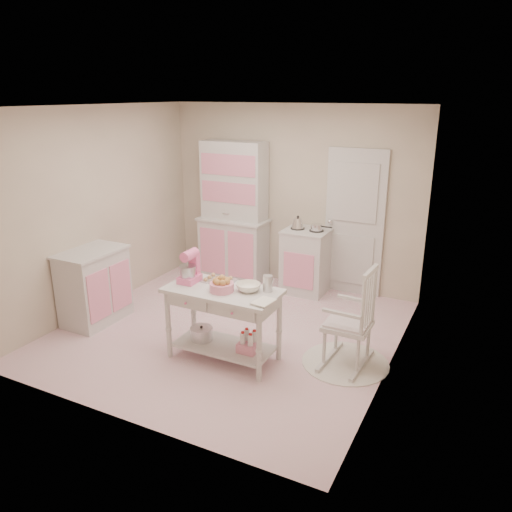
{
  "coord_description": "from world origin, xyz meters",
  "views": [
    {
      "loc": [
        2.72,
        -4.7,
        2.74
      ],
      "look_at": [
        0.4,
        -0.07,
        1.03
      ],
      "focal_mm": 35.0,
      "sensor_mm": 36.0,
      "label": 1
    }
  ],
  "objects_px": {
    "stove": "(306,261)",
    "rocking_chair": "(348,316)",
    "work_table": "(223,324)",
    "bread_basket": "(222,287)",
    "base_cabinet": "(94,286)",
    "stand_mixer": "(189,267)",
    "hutch": "(233,212)"
  },
  "relations": [
    {
      "from": "hutch",
      "to": "stand_mixer",
      "type": "xyz_separation_m",
      "value": [
        0.69,
        -2.21,
        -0.07
      ]
    },
    {
      "from": "work_table",
      "to": "stand_mixer",
      "type": "distance_m",
      "value": 0.71
    },
    {
      "from": "bread_basket",
      "to": "stand_mixer",
      "type": "bearing_deg",
      "value": 170.96
    },
    {
      "from": "hutch",
      "to": "stand_mixer",
      "type": "height_order",
      "value": "hutch"
    },
    {
      "from": "work_table",
      "to": "bread_basket",
      "type": "xyz_separation_m",
      "value": [
        0.02,
        -0.05,
        0.45
      ]
    },
    {
      "from": "work_table",
      "to": "bread_basket",
      "type": "height_order",
      "value": "bread_basket"
    },
    {
      "from": "base_cabinet",
      "to": "bread_basket",
      "type": "bearing_deg",
      "value": -4.37
    },
    {
      "from": "hutch",
      "to": "rocking_chair",
      "type": "bearing_deg",
      "value": -37.07
    },
    {
      "from": "bread_basket",
      "to": "hutch",
      "type": "bearing_deg",
      "value": 116.42
    },
    {
      "from": "work_table",
      "to": "stove",
      "type": "bearing_deg",
      "value": 87.72
    },
    {
      "from": "hutch",
      "to": "base_cabinet",
      "type": "distance_m",
      "value": 2.35
    },
    {
      "from": "work_table",
      "to": "stand_mixer",
      "type": "relative_size",
      "value": 3.53
    },
    {
      "from": "hutch",
      "to": "stove",
      "type": "relative_size",
      "value": 2.26
    },
    {
      "from": "stove",
      "to": "work_table",
      "type": "height_order",
      "value": "stove"
    },
    {
      "from": "base_cabinet",
      "to": "work_table",
      "type": "height_order",
      "value": "base_cabinet"
    },
    {
      "from": "base_cabinet",
      "to": "rocking_chair",
      "type": "relative_size",
      "value": 0.84
    },
    {
      "from": "stove",
      "to": "stand_mixer",
      "type": "relative_size",
      "value": 2.71
    },
    {
      "from": "base_cabinet",
      "to": "rocking_chair",
      "type": "bearing_deg",
      "value": 6.95
    },
    {
      "from": "stove",
      "to": "base_cabinet",
      "type": "xyz_separation_m",
      "value": [
        -1.98,
        -2.08,
        0.0
      ]
    },
    {
      "from": "hutch",
      "to": "work_table",
      "type": "xyz_separation_m",
      "value": [
        1.11,
        -2.23,
        -0.64
      ]
    },
    {
      "from": "hutch",
      "to": "stand_mixer",
      "type": "bearing_deg",
      "value": -72.59
    },
    {
      "from": "hutch",
      "to": "base_cabinet",
      "type": "relative_size",
      "value": 2.26
    },
    {
      "from": "base_cabinet",
      "to": "stand_mixer",
      "type": "xyz_separation_m",
      "value": [
        1.48,
        -0.08,
        0.51
      ]
    },
    {
      "from": "rocking_chair",
      "to": "bread_basket",
      "type": "relative_size",
      "value": 4.4
    },
    {
      "from": "stove",
      "to": "base_cabinet",
      "type": "distance_m",
      "value": 2.88
    },
    {
      "from": "stove",
      "to": "rocking_chair",
      "type": "distance_m",
      "value": 2.04
    },
    {
      "from": "hutch",
      "to": "work_table",
      "type": "distance_m",
      "value": 2.57
    },
    {
      "from": "rocking_chair",
      "to": "hutch",
      "type": "bearing_deg",
      "value": 146.13
    },
    {
      "from": "hutch",
      "to": "base_cabinet",
      "type": "xyz_separation_m",
      "value": [
        -0.78,
        -2.13,
        -0.58
      ]
    },
    {
      "from": "base_cabinet",
      "to": "stand_mixer",
      "type": "bearing_deg",
      "value": -2.96
    },
    {
      "from": "stand_mixer",
      "to": "base_cabinet",
      "type": "bearing_deg",
      "value": 175.76
    },
    {
      "from": "stove",
      "to": "work_table",
      "type": "bearing_deg",
      "value": -92.28
    }
  ]
}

